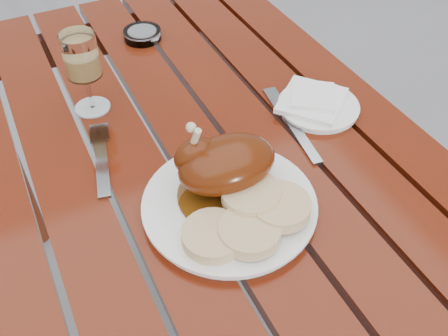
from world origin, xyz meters
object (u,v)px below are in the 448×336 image
Objects in this scene: table at (196,254)px; side_plate at (318,107)px; dinner_plate at (229,205)px; ashtray at (142,34)px; wine_glass at (85,74)px.

side_plate reaches higher than table.
ashtray is at bearing 84.50° from dinner_plate.
ashtray is at bearing 83.71° from table.
dinner_plate is at bearing -150.52° from side_plate.
wine_glass is (-0.12, 0.35, 0.07)m from dinner_plate.
wine_glass is at bearing -130.54° from ashtray.
wine_glass is at bearing 153.33° from side_plate.
side_plate is (0.27, 0.15, -0.00)m from dinner_plate.
table is 0.43m from dinner_plate.
wine_glass is at bearing 109.38° from dinner_plate.
dinner_plate is 3.16× the size of ashtray.
dinner_plate is at bearing -95.50° from ashtray.
wine_glass reaches higher than side_plate.
wine_glass is 1.84× the size of ashtray.
wine_glass reaches higher than ashtray.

